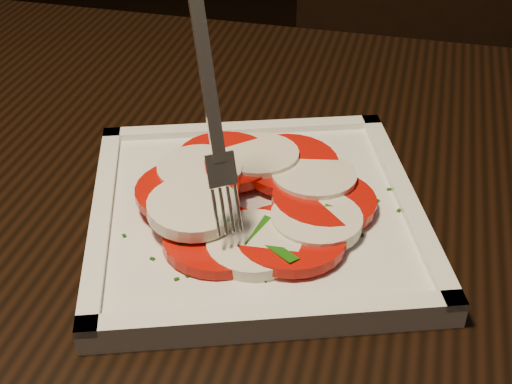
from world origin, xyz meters
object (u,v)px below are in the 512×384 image
object	(u,v)px
table	(176,298)
plate	(256,215)
chair	(401,64)
fork	(206,94)

from	to	relation	value
table	plate	world-z (taller)	plate
chair	fork	bearing A→B (deg)	-99.15
table	plate	size ratio (longest dim) A/B	4.76
plate	fork	size ratio (longest dim) A/B	1.46
chair	plate	world-z (taller)	chair
table	fork	size ratio (longest dim) A/B	6.94
plate	fork	distance (m)	0.12
table	chair	bearing A→B (deg)	79.60
chair	plate	xyz separation A→B (m)	(-0.07, -0.80, 0.22)
chair	fork	distance (m)	0.90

